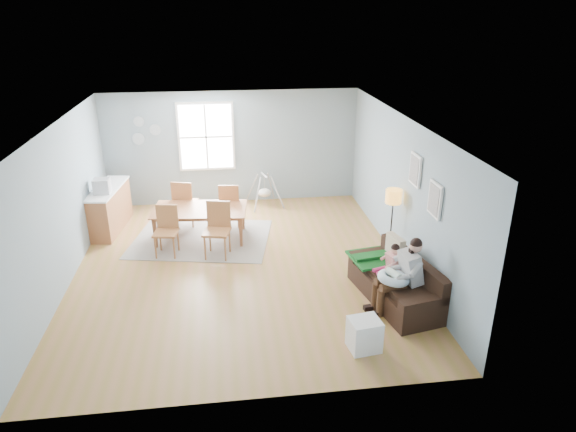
{
  "coord_description": "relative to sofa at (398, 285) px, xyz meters",
  "views": [
    {
      "loc": [
        -0.23,
        -8.52,
        4.52
      ],
      "look_at": [
        0.88,
        -0.06,
        1.0
      ],
      "focal_mm": 32.0,
      "sensor_mm": 36.0,
      "label": 1
    }
  ],
  "objects": [
    {
      "name": "pictures",
      "position": [
        0.46,
        0.44,
        1.58
      ],
      "size": [
        0.05,
        1.34,
        0.74
      ],
      "color": "white",
      "rests_on": "room"
    },
    {
      "name": "infant",
      "position": [
        -0.21,
        -0.28,
        0.4
      ],
      "size": [
        0.21,
        0.35,
        0.13
      ],
      "color": "white",
      "rests_on": "nursing_pillow"
    },
    {
      "name": "chair_se",
      "position": [
        -2.9,
        2.07,
        0.35
      ],
      "size": [
        0.58,
        0.58,
        1.07
      ],
      "color": "#A26938",
      "rests_on": "rug"
    },
    {
      "name": "storage_cube",
      "position": [
        -0.9,
        -1.2,
        -0.03
      ],
      "size": [
        0.47,
        0.43,
        0.47
      ],
      "color": "white",
      "rests_on": "room"
    },
    {
      "name": "counter",
      "position": [
        -5.2,
        3.62,
        0.21
      ],
      "size": [
        0.69,
        1.72,
        0.94
      ],
      "color": "brown",
      "rests_on": "room"
    },
    {
      "name": "nursing_pillow",
      "position": [
        -0.2,
        -0.31,
        0.32
      ],
      "size": [
        0.65,
        0.64,
        0.21
      ],
      "primitive_type": "torus",
      "rotation": [
        0.0,
        0.14,
        0.32
      ],
      "color": "silver",
      "rests_on": "father"
    },
    {
      "name": "window",
      "position": [
        -3.1,
        4.95,
        1.38
      ],
      "size": [
        1.32,
        0.08,
        1.62
      ],
      "color": "white",
      "rests_on": "room"
    },
    {
      "name": "sofa",
      "position": [
        0.0,
        0.0,
        0.0
      ],
      "size": [
        1.16,
        2.0,
        0.76
      ],
      "color": "black",
      "rests_on": "room"
    },
    {
      "name": "baby_swing",
      "position": [
        -1.79,
        4.55,
        0.09
      ],
      "size": [
        0.91,
        0.93,
        0.78
      ],
      "color": "#ADADB2",
      "rests_on": "room"
    },
    {
      "name": "chair_ne",
      "position": [
        -2.64,
        3.39,
        0.3
      ],
      "size": [
        0.51,
        0.51,
        1.0
      ],
      "color": "#A26938",
      "rests_on": "rug"
    },
    {
      "name": "chair_sw",
      "position": [
        -3.88,
        2.25,
        0.29
      ],
      "size": [
        0.5,
        0.5,
        0.97
      ],
      "color": "#A26938",
      "rests_on": "rug"
    },
    {
      "name": "room",
      "position": [
        -2.5,
        1.49,
        2.15
      ],
      "size": [
        8.4,
        9.4,
        3.9
      ],
      "color": "olive"
    },
    {
      "name": "dining_table",
      "position": [
        -3.26,
        2.82,
        0.06
      ],
      "size": [
        1.98,
        1.24,
        0.66
      ],
      "primitive_type": "imported",
      "rotation": [
        0.0,
        0.0,
        -0.1
      ],
      "color": "brown",
      "rests_on": "rug"
    },
    {
      "name": "rug",
      "position": [
        -3.26,
        2.82,
        -0.26
      ],
      "size": [
        3.1,
        2.58,
        0.01
      ],
      "primitive_type": "cube",
      "rotation": [
        0.0,
        0.0,
        -0.19
      ],
      "color": "gray",
      "rests_on": "room"
    },
    {
      "name": "father",
      "position": [
        -0.07,
        -0.29,
        0.38
      ],
      "size": [
        0.89,
        0.45,
        1.23
      ],
      "color": "#9C9C9F",
      "rests_on": "sofa"
    },
    {
      "name": "wall_plates",
      "position": [
        -4.51,
        4.96,
        1.56
      ],
      "size": [
        0.67,
        0.02,
        0.66
      ],
      "color": "#8999A5",
      "rests_on": "room"
    },
    {
      "name": "chair_nw",
      "position": [
        -3.62,
        3.57,
        0.33
      ],
      "size": [
        0.57,
        0.57,
        1.04
      ],
      "color": "#A26938",
      "rests_on": "rug"
    },
    {
      "name": "beige_pillow",
      "position": [
        0.1,
        0.52,
        0.42
      ],
      "size": [
        0.22,
        0.46,
        0.44
      ],
      "primitive_type": "cube",
      "rotation": [
        0.0,
        0.0,
        0.23
      ],
      "color": "#C6B597",
      "rests_on": "sofa"
    },
    {
      "name": "toddler",
      "position": [
        -0.11,
        0.16,
        0.37
      ],
      "size": [
        0.48,
        0.32,
        0.72
      ],
      "color": "silver",
      "rests_on": "sofa"
    },
    {
      "name": "green_throw",
      "position": [
        -0.19,
        0.6,
        0.22
      ],
      "size": [
        0.98,
        0.88,
        0.04
      ],
      "primitive_type": "cube",
      "rotation": [
        0.0,
        0.0,
        0.16
      ],
      "color": "#13561A",
      "rests_on": "sofa"
    },
    {
      "name": "monitor",
      "position": [
        -5.23,
        3.31,
        0.82
      ],
      "size": [
        0.32,
        0.3,
        0.3
      ],
      "color": "#ADADB2",
      "rests_on": "counter"
    },
    {
      "name": "floor_lamp",
      "position": [
        0.3,
        1.36,
        0.92
      ],
      "size": [
        0.29,
        0.29,
        1.43
      ],
      "color": "black",
      "rests_on": "room"
    }
  ]
}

